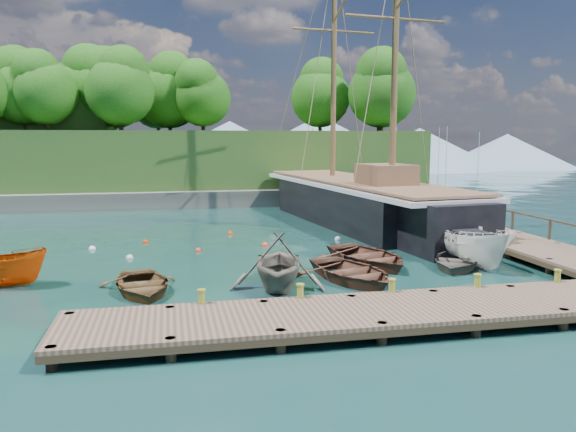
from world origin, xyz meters
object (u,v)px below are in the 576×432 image
object	(u,v)px
rowboat_3	(456,267)
rowboat_4	(367,265)
rowboat_1	(278,288)
rowboat_2	(352,281)
cabin_boat_white	(471,264)
schooner	(359,205)
rowboat_0	(142,292)

from	to	relation	value
rowboat_3	rowboat_4	world-z (taller)	rowboat_4
rowboat_1	rowboat_2	world-z (taller)	rowboat_1
cabin_boat_white	schooner	distance (m)	12.13
rowboat_1	cabin_boat_white	world-z (taller)	rowboat_1
rowboat_4	schooner	world-z (taller)	schooner
rowboat_1	cabin_boat_white	distance (m)	9.14
rowboat_3	schooner	world-z (taller)	schooner
rowboat_2	cabin_boat_white	world-z (taller)	cabin_boat_white
schooner	rowboat_1	bearing A→B (deg)	-126.45
rowboat_4	cabin_boat_white	distance (m)	4.51
rowboat_2	schooner	distance (m)	14.58
rowboat_4	rowboat_1	bearing A→B (deg)	-162.26
rowboat_1	rowboat_0	bearing A→B (deg)	-172.33
rowboat_1	cabin_boat_white	xyz separation A→B (m)	(8.93, 1.97, 0.00)
rowboat_4	schooner	xyz separation A→B (m)	(3.46, 11.18, 1.20)
rowboat_1	rowboat_2	distance (m)	2.98
rowboat_1	rowboat_4	distance (m)	5.32
rowboat_3	schooner	distance (m)	12.45
rowboat_1	schooner	size ratio (longest dim) A/B	0.14
rowboat_3	cabin_boat_white	bearing A→B (deg)	56.87
cabin_boat_white	schooner	world-z (taller)	schooner
schooner	cabin_boat_white	bearing A→B (deg)	-92.26
rowboat_0	rowboat_3	size ratio (longest dim) A/B	1.03
rowboat_0	cabin_boat_white	bearing A→B (deg)	-2.48
rowboat_3	rowboat_1	bearing A→B (deg)	-133.24
rowboat_2	schooner	bearing A→B (deg)	55.27
rowboat_4	cabin_boat_white	size ratio (longest dim) A/B	0.92
schooner	rowboat_0	bearing A→B (deg)	-140.20
cabin_boat_white	rowboat_2	bearing A→B (deg)	-166.80
rowboat_0	rowboat_3	bearing A→B (deg)	-3.59
cabin_boat_white	rowboat_1	bearing A→B (deg)	-169.39
rowboat_3	rowboat_4	xyz separation A→B (m)	(-3.52, 1.21, 0.00)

